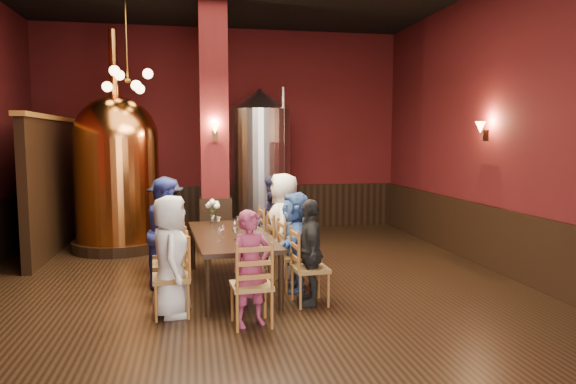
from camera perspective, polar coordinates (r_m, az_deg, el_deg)
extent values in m
plane|color=black|center=(7.03, -4.50, -11.20)|extent=(10.00, 10.00, 0.00)
cube|color=#470F13|center=(11.71, -7.18, 6.79)|extent=(8.00, 0.02, 4.50)
cube|color=#470F13|center=(1.83, 11.94, 11.39)|extent=(8.00, 0.02, 4.50)
cube|color=#470F13|center=(8.17, 24.72, 6.67)|extent=(0.02, 10.00, 4.50)
cube|color=black|center=(8.29, 23.97, -5.49)|extent=(0.08, 9.90, 1.00)
cube|color=black|center=(11.77, -7.05, -1.76)|extent=(7.90, 0.08, 1.00)
cube|color=#470F13|center=(9.49, -8.21, 6.97)|extent=(0.58, 0.58, 4.50)
cube|color=black|center=(10.24, -24.66, 0.53)|extent=(0.22, 3.50, 2.40)
cube|color=black|center=(7.21, -6.40, -4.89)|extent=(1.18, 2.47, 0.06)
cylinder|color=black|center=(6.14, -8.90, -10.45)|extent=(0.07, 0.07, 0.69)
cylinder|color=black|center=(6.29, -0.78, -9.99)|extent=(0.07, 0.07, 0.69)
cylinder|color=black|center=(8.35, -10.52, -6.08)|extent=(0.07, 0.07, 0.69)
cylinder|color=black|center=(8.45, -4.53, -5.85)|extent=(0.07, 0.07, 0.69)
imported|color=silver|center=(6.16, -12.92, -6.95)|extent=(0.49, 0.72, 1.42)
imported|color=#CC4923|center=(6.83, -13.09, -6.31)|extent=(0.34, 0.49, 1.28)
imported|color=#2C3994|center=(7.45, -13.27, -4.31)|extent=(0.51, 0.80, 1.53)
imported|color=black|center=(8.12, -13.39, -3.60)|extent=(0.76, 1.07, 1.49)
imported|color=black|center=(6.45, 2.48, -6.66)|extent=(0.43, 0.82, 1.33)
imported|color=#33569B|center=(7.07, 0.86, -5.43)|extent=(0.60, 1.30, 1.35)
imported|color=white|center=(7.68, -0.46, -3.73)|extent=(0.64, 0.85, 1.56)
imported|color=#1B1A35|center=(8.33, -1.60, -3.23)|extent=(0.48, 0.77, 1.49)
imported|color=#7E2A49|center=(5.73, -4.10, -8.45)|extent=(0.55, 0.46, 1.30)
cylinder|color=black|center=(10.22, -18.20, -5.50)|extent=(1.71, 1.71, 0.19)
cylinder|color=#BD682B|center=(10.07, -18.39, 0.33)|extent=(1.58, 1.58, 1.90)
sphere|color=#BD682B|center=(10.02, -18.57, 5.74)|extent=(1.52, 1.52, 1.52)
cylinder|color=#BD682B|center=(10.11, -18.83, 13.28)|extent=(0.15, 0.15, 1.23)
cylinder|color=#B2B2B7|center=(10.94, -3.14, 2.12)|extent=(1.47, 1.47, 2.68)
cone|color=#B2B2B7|center=(10.95, -3.19, 10.27)|extent=(1.29, 1.29, 0.43)
cylinder|color=#B2B2B7|center=(10.57, -0.54, 3.45)|extent=(0.09, 0.09, 3.00)
cylinder|color=white|center=(8.15, -8.28, -2.73)|extent=(0.11, 0.11, 0.20)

